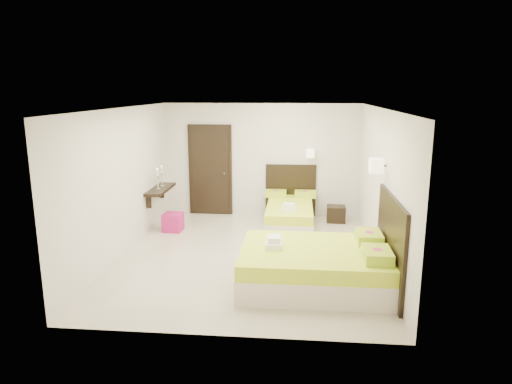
# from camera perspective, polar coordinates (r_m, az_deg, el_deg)

# --- Properties ---
(floor) EXTENTS (5.50, 5.50, 0.00)m
(floor) POSITION_cam_1_polar(r_m,az_deg,el_deg) (8.26, -0.89, -7.91)
(floor) COLOR #C0B69F
(floor) RESTS_ON ground
(bed_single) EXTENTS (1.16, 1.94, 1.60)m
(bed_single) POSITION_cam_1_polar(r_m,az_deg,el_deg) (9.91, 4.24, -2.59)
(bed_single) COLOR beige
(bed_single) RESTS_ON ground
(bed_double) EXTENTS (2.24, 1.91, 1.85)m
(bed_double) POSITION_cam_1_polar(r_m,az_deg,el_deg) (7.03, 8.07, -8.97)
(bed_double) COLOR beige
(bed_double) RESTS_ON ground
(nightstand) EXTENTS (0.41, 0.37, 0.36)m
(nightstand) POSITION_cam_1_polar(r_m,az_deg,el_deg) (10.38, 9.97, -2.71)
(nightstand) COLOR black
(nightstand) RESTS_ON ground
(ottoman) EXTENTS (0.40, 0.40, 0.38)m
(ottoman) POSITION_cam_1_polar(r_m,az_deg,el_deg) (9.73, -10.34, -3.72)
(ottoman) COLOR #9B1458
(ottoman) RESTS_ON ground
(door) EXTENTS (1.02, 0.15, 2.14)m
(door) POSITION_cam_1_polar(r_m,az_deg,el_deg) (10.74, -5.74, 2.71)
(door) COLOR black
(door) RESTS_ON ground
(console_shelf) EXTENTS (0.35, 1.20, 0.78)m
(console_shelf) POSITION_cam_1_polar(r_m,az_deg,el_deg) (9.96, -11.91, 0.31)
(console_shelf) COLOR black
(console_shelf) RESTS_ON ground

